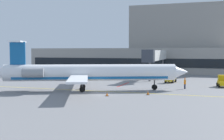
{
  "coord_description": "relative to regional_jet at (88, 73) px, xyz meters",
  "views": [
    {
      "loc": [
        15.67,
        -40.45,
        6.43
      ],
      "look_at": [
        -0.68,
        8.63,
        3.0
      ],
      "focal_mm": 46.45,
      "sensor_mm": 36.0,
      "label": 1
    }
  ],
  "objects": [
    {
      "name": "marshaller",
      "position": [
        14.77,
        7.1,
        -1.93
      ],
      "size": [
        0.34,
        0.82,
        1.89
      ],
      "color": "#191E33",
      "rests_on": "ground"
    },
    {
      "name": "terminal_building",
      "position": [
        2.8,
        45.39,
        4.02
      ],
      "size": [
        71.02,
        14.88,
        20.09
      ],
      "color": "gray",
      "rests_on": "ground"
    },
    {
      "name": "safety_cone_bravo",
      "position": [
        10.15,
        -1.34,
        -2.64
      ],
      "size": [
        0.47,
        0.47,
        0.55
      ],
      "color": "orange",
      "rests_on": "ground"
    },
    {
      "name": "baggage_tug",
      "position": [
        -9.93,
        19.06,
        -2.0
      ],
      "size": [
        3.51,
        2.72,
        1.95
      ],
      "color": "#E5B20C",
      "rests_on": "ground"
    },
    {
      "name": "safety_cone_alpha",
      "position": [
        4.83,
        -4.28,
        -2.64
      ],
      "size": [
        0.47,
        0.47,
        0.55
      ],
      "color": "orange",
      "rests_on": "ground"
    },
    {
      "name": "fuel_tank",
      "position": [
        -12.13,
        25.52,
        -1.28
      ],
      "size": [
        6.56,
        3.27,
        2.92
      ],
      "color": "white",
      "rests_on": "ground"
    },
    {
      "name": "belt_loader",
      "position": [
        11.2,
        16.05,
        -2.0
      ],
      "size": [
        2.15,
        3.19,
        1.96
      ],
      "color": "#E5B20C",
      "rests_on": "ground"
    },
    {
      "name": "regional_jet",
      "position": [
        0.0,
        0.0,
        0.0
      ],
      "size": [
        31.09,
        22.73,
        7.96
      ],
      "color": "white",
      "rests_on": "ground"
    },
    {
      "name": "jet_bridge_west",
      "position": [
        6.71,
        25.43,
        2.43
      ],
      "size": [
        2.4,
        22.79,
        6.7
      ],
      "color": "silver",
      "rests_on": "ground"
    },
    {
      "name": "ground",
      "position": [
        2.76,
        -2.42,
        -2.94
      ],
      "size": [
        120.0,
        120.0,
        0.11
      ],
      "color": "slate"
    },
    {
      "name": "pushback_tractor",
      "position": [
        21.06,
        12.15,
        -1.95
      ],
      "size": [
        2.39,
        3.03,
        2.09
      ],
      "color": "#E5B20C",
      "rests_on": "ground"
    }
  ]
}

